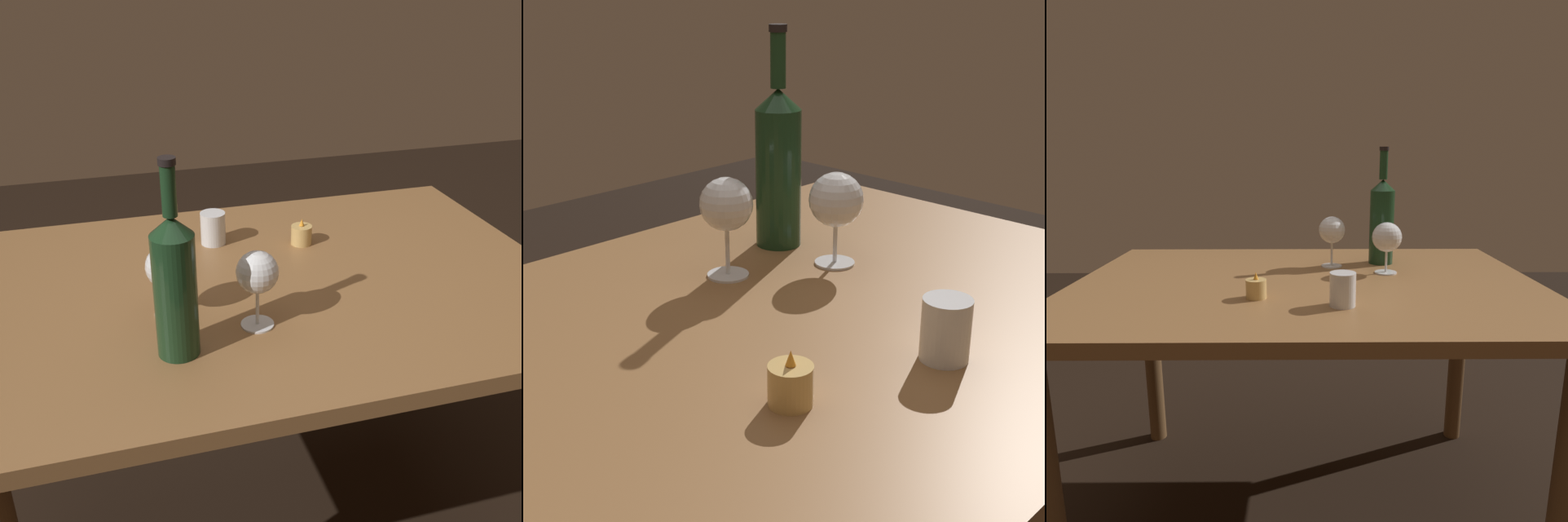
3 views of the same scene
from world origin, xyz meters
TOP-DOWN VIEW (x-y plane):
  - ground_plane at (0.00, 0.00)m, footprint 6.00×6.00m
  - dining_table at (0.00, 0.00)m, footprint 1.30×0.90m
  - wine_glass_left at (-0.24, -0.08)m, footprint 0.09×0.09m
  - wine_glass_right at (-0.08, -0.17)m, footprint 0.08×0.08m
  - wine_bottle at (-0.25, -0.22)m, footprint 0.08×0.08m
  - water_tumbler at (-0.08, 0.23)m, footprint 0.06×0.06m
  - votive_candle at (0.13, 0.16)m, footprint 0.05×0.05m

SIDE VIEW (x-z plane):
  - ground_plane at x=0.00m, z-range 0.00..0.00m
  - dining_table at x=0.00m, z-range 0.28..1.02m
  - votive_candle at x=0.13m, z-range 0.73..0.80m
  - water_tumbler at x=-0.08m, z-range 0.74..0.82m
  - wine_glass_left at x=-0.24m, z-range 0.77..0.92m
  - wine_glass_right at x=-0.08m, z-range 0.77..0.93m
  - wine_bottle at x=-0.25m, z-range 0.70..1.07m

